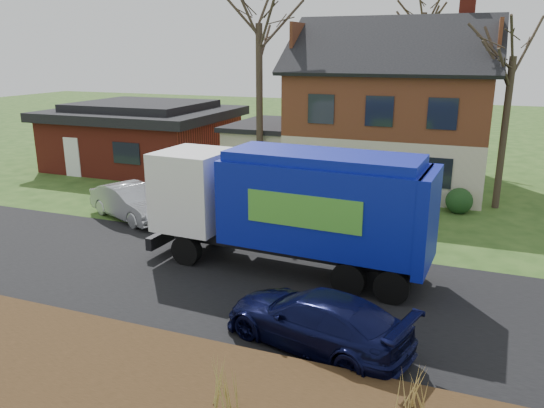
% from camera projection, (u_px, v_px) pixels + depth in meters
% --- Properties ---
extents(ground, '(120.00, 120.00, 0.00)m').
position_uv_depth(ground, '(239.00, 283.00, 15.37)').
color(ground, '#264617').
rests_on(ground, ground).
extents(road, '(80.00, 7.00, 0.02)m').
position_uv_depth(road, '(239.00, 283.00, 15.37)').
color(road, black).
rests_on(road, ground).
extents(mulch_verge, '(80.00, 3.50, 0.30)m').
position_uv_depth(mulch_verge, '(128.00, 380.00, 10.59)').
color(mulch_verge, black).
rests_on(mulch_verge, ground).
extents(main_house, '(12.95, 8.95, 9.26)m').
position_uv_depth(main_house, '(382.00, 103.00, 26.19)').
color(main_house, beige).
rests_on(main_house, ground).
extents(ranch_house, '(9.80, 8.20, 3.70)m').
position_uv_depth(ranch_house, '(144.00, 135.00, 30.69)').
color(ranch_house, maroon).
rests_on(ranch_house, ground).
extents(garbage_truck, '(8.82, 2.82, 3.73)m').
position_uv_depth(garbage_truck, '(293.00, 203.00, 15.72)').
color(garbage_truck, black).
rests_on(garbage_truck, ground).
extents(silver_sedan, '(4.41, 3.00, 1.37)m').
position_uv_depth(silver_sedan, '(131.00, 202.00, 21.16)').
color(silver_sedan, '#ACAEB4').
rests_on(silver_sedan, ground).
extents(navy_wagon, '(4.78, 2.96, 1.29)m').
position_uv_depth(navy_wagon, '(316.00, 320.00, 11.95)').
color(navy_wagon, black).
rests_on(navy_wagon, ground).
extents(tree_front_east, '(3.24, 3.24, 8.99)m').
position_uv_depth(tree_front_east, '(517.00, 29.00, 20.80)').
color(tree_front_east, '#3D3124').
rests_on(tree_front_east, ground).
extents(grass_clump_mid, '(0.37, 0.30, 1.03)m').
position_uv_depth(grass_clump_mid, '(224.00, 384.00, 9.37)').
color(grass_clump_mid, '#A29247').
rests_on(grass_clump_mid, mulch_verge).
extents(grass_clump_east, '(0.37, 0.31, 0.93)m').
position_uv_depth(grass_clump_east, '(414.00, 390.00, 9.27)').
color(grass_clump_east, '#AB8E4B').
rests_on(grass_clump_east, mulch_verge).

